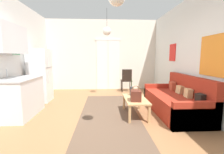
{
  "coord_description": "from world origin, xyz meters",
  "views": [
    {
      "loc": [
        0.05,
        -3.02,
        1.36
      ],
      "look_at": [
        0.3,
        1.55,
        0.76
      ],
      "focal_mm": 24.39,
      "sensor_mm": 36.0,
      "label": 1
    }
  ],
  "objects": [
    {
      "name": "coffee_table",
      "position": [
        0.78,
        0.38,
        0.36
      ],
      "size": [
        0.49,
        0.94,
        0.41
      ],
      "color": "tan",
      "rests_on": "ground_plane"
    },
    {
      "name": "area_rug",
      "position": [
        0.18,
        0.39,
        0.01
      ],
      "size": [
        1.35,
        3.59,
        0.01
      ],
      "primitive_type": "cube",
      "color": "brown",
      "rests_on": "ground_plane"
    },
    {
      "name": "wall_right",
      "position": [
        2.31,
        0.0,
        1.45
      ],
      "size": [
        0.12,
        7.08,
        2.89
      ],
      "color": "silver",
      "rests_on": "ground_plane"
    },
    {
      "name": "kitchen_counter",
      "position": [
        -1.91,
        0.52,
        0.78
      ],
      "size": [
        0.65,
        1.14,
        2.08
      ],
      "color": "silver",
      "rests_on": "ground_plane"
    },
    {
      "name": "handbag",
      "position": [
        0.75,
        0.19,
        0.53
      ],
      "size": [
        0.25,
        0.29,
        0.33
      ],
      "color": "#512319",
      "rests_on": "coffee_table"
    },
    {
      "name": "wall_back",
      "position": [
        0.01,
        3.49,
        1.43
      ],
      "size": [
        4.72,
        0.13,
        2.89
      ],
      "color": "silver",
      "rests_on": "ground_plane"
    },
    {
      "name": "couch",
      "position": [
        1.85,
        0.51,
        0.28
      ],
      "size": [
        0.93,
        1.95,
        0.91
      ],
      "color": "maroon",
      "rests_on": "ground_plane"
    },
    {
      "name": "pendant_lamp_far",
      "position": [
        0.16,
        1.99,
        2.19
      ],
      "size": [
        0.27,
        0.27,
        0.84
      ],
      "color": "black"
    },
    {
      "name": "refrigerator",
      "position": [
        -1.89,
        1.72,
        0.8
      ],
      "size": [
        0.59,
        0.6,
        1.6
      ],
      "color": "white",
      "rests_on": "ground_plane"
    },
    {
      "name": "accent_chair",
      "position": [
        0.95,
        2.88,
        0.49
      ],
      "size": [
        0.42,
        0.4,
        0.89
      ],
      "rotation": [
        0.0,
        0.0,
        3.14
      ],
      "color": "black",
      "rests_on": "ground_plane"
    },
    {
      "name": "ground_plane",
      "position": [
        0.0,
        0.0,
        -0.05
      ],
      "size": [
        5.12,
        7.48,
        0.1
      ],
      "primitive_type": "cube",
      "color": "#8E603D"
    },
    {
      "name": "bamboo_vase",
      "position": [
        0.75,
        0.68,
        0.52
      ],
      "size": [
        0.09,
        0.09,
        0.43
      ],
      "color": "#2D2D33",
      "rests_on": "coffee_table"
    }
  ]
}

